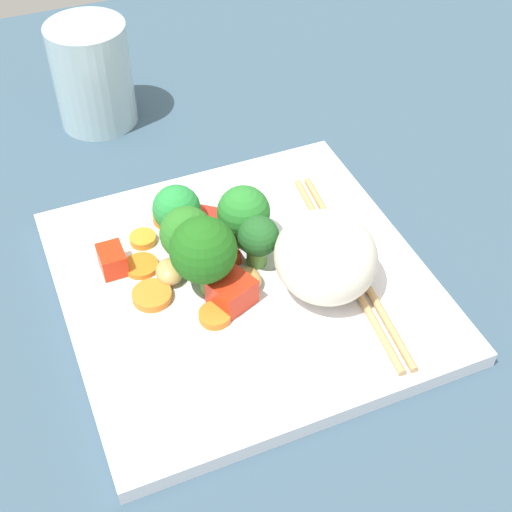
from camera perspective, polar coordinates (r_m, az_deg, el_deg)
The scene contains 22 objects.
ground_plane at distance 60.16cm, azimuth -0.90°, elevation -3.31°, with size 110.00×110.00×2.00cm, color #395366.
square_plate at distance 58.90cm, azimuth -0.92°, elevation -2.20°, with size 28.37×28.37×1.41cm, color white.
rice_mound at distance 55.79cm, azimuth 5.48°, elevation -0.07°, with size 8.41×7.92×6.39cm, color white.
broccoli_floret_0 at distance 59.59cm, azimuth -6.21°, elevation 3.49°, with size 3.96×3.96×5.67cm.
broccoli_floret_1 at distance 57.27cm, azimuth -5.40°, elevation 1.66°, with size 4.34×4.34×5.83cm.
broccoli_floret_2 at distance 57.54cm, azimuth 0.16°, elevation 1.37°, with size 3.33×3.33×4.82cm.
broccoli_floret_3 at distance 54.46cm, azimuth -4.04°, elevation 0.22°, with size 5.18×5.18×6.99cm.
broccoli_floret_4 at distance 59.31cm, azimuth -0.96°, elevation 3.31°, with size 4.38×4.38×5.57cm.
carrot_slice_0 at distance 62.84cm, azimuth -2.34°, elevation 2.74°, with size 2.80×2.80×0.61cm, color orange.
carrot_slice_1 at distance 57.22cm, azimuth -8.14°, elevation -3.08°, with size 3.11×3.11×0.68cm, color orange.
carrot_slice_2 at distance 61.85cm, azimuth -8.84°, elevation 1.33°, with size 2.24×2.24×0.66cm, color orange.
carrot_slice_3 at distance 55.38cm, azimuth -3.23°, elevation -4.68°, with size 2.50×2.50×0.67cm, color orange.
carrot_slice_4 at distance 63.61cm, azimuth -6.69°, elevation 3.09°, with size 3.13×3.13×0.69cm, color orange.
carrot_slice_5 at distance 59.71cm, azimuth -8.96°, elevation -0.77°, with size 2.78×2.78×0.49cm, color orange.
pepper_chunk_0 at distance 59.39cm, azimuth -2.51°, elevation 0.12°, with size 2.15×2.14×1.30cm, color red.
pepper_chunk_1 at distance 55.87cm, azimuth -1.89°, elevation -2.82°, with size 2.85×3.06×2.26cm, color red.
pepper_chunk_2 at distance 59.48cm, azimuth -11.18°, elevation -0.32°, with size 2.62×2.01×2.04cm, color red.
pepper_chunk_3 at distance 61.11cm, azimuth -3.63°, elevation 2.23°, with size 3.18×2.91×2.23cm, color red.
chicken_piece_0 at distance 57.27cm, azimuth -0.74°, elevation -1.85°, with size 2.44×2.09×1.47cm, color tan.
chicken_piece_1 at distance 58.14cm, azimuth -6.76°, elevation -1.21°, with size 2.70×2.25×1.65cm, color tan.
chopstick_pair at distance 59.50cm, azimuth 7.26°, elevation -0.65°, with size 3.42×22.38×0.61cm.
drinking_glass at distance 76.75cm, azimuth -12.67°, elevation 13.64°, with size 7.88×7.88×10.65cm, color silver.
Camera 1 is at (14.09, 37.57, 43.83)cm, focal length 51.14 mm.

